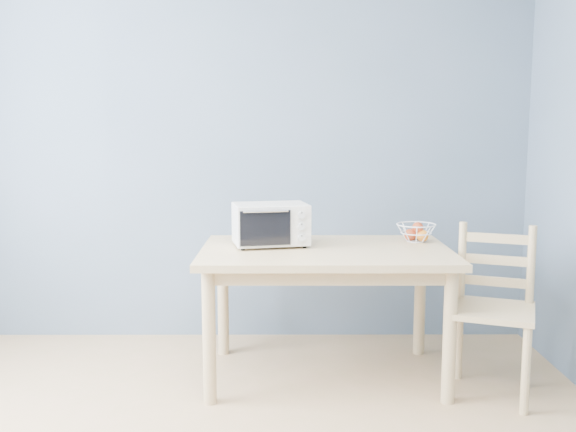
{
  "coord_description": "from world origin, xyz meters",
  "views": [
    {
      "loc": [
        0.38,
        -2.05,
        1.42
      ],
      "look_at": [
        0.4,
        1.54,
        0.93
      ],
      "focal_mm": 40.0,
      "sensor_mm": 36.0,
      "label": 1
    }
  ],
  "objects_px": {
    "fruit_basket": "(416,232)",
    "dining_table": "(326,266)",
    "dining_chair": "(492,312)",
    "toaster_oven": "(268,224)"
  },
  "relations": [
    {
      "from": "dining_table",
      "to": "dining_chair",
      "type": "relative_size",
      "value": 1.55
    },
    {
      "from": "dining_table",
      "to": "toaster_oven",
      "type": "height_order",
      "value": "toaster_oven"
    },
    {
      "from": "dining_table",
      "to": "fruit_basket",
      "type": "height_order",
      "value": "fruit_basket"
    },
    {
      "from": "toaster_oven",
      "to": "dining_chair",
      "type": "height_order",
      "value": "toaster_oven"
    },
    {
      "from": "dining_table",
      "to": "fruit_basket",
      "type": "xyz_separation_m",
      "value": [
        0.55,
        0.21,
        0.16
      ]
    },
    {
      "from": "fruit_basket",
      "to": "toaster_oven",
      "type": "bearing_deg",
      "value": -171.43
    },
    {
      "from": "toaster_oven",
      "to": "dining_chair",
      "type": "distance_m",
      "value": 1.32
    },
    {
      "from": "fruit_basket",
      "to": "dining_table",
      "type": "bearing_deg",
      "value": -158.98
    },
    {
      "from": "dining_table",
      "to": "fruit_basket",
      "type": "distance_m",
      "value": 0.61
    },
    {
      "from": "toaster_oven",
      "to": "dining_chair",
      "type": "xyz_separation_m",
      "value": [
        1.21,
        -0.31,
        -0.43
      ]
    }
  ]
}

